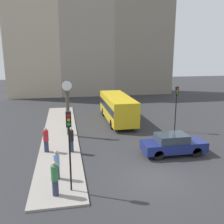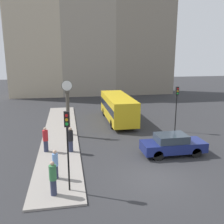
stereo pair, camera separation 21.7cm
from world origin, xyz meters
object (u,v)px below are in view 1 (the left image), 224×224
object	(u,v)px
pedestrian_green_hoodie	(55,179)
pedestrian_blue_stripe	(57,164)
pedestrian_black_jacket	(71,140)
traffic_light_near	(69,136)
bus_distant	(117,107)
sedan_car	(173,144)
street_clock	(68,108)
traffic_light_far	(176,100)
pedestrian_red_top	(46,140)

from	to	relation	value
pedestrian_green_hoodie	pedestrian_blue_stripe	size ratio (longest dim) A/B	1.06
pedestrian_black_jacket	pedestrian_blue_stripe	size ratio (longest dim) A/B	1.06
traffic_light_near	pedestrian_black_jacket	bearing A→B (deg)	88.01
bus_distant	pedestrian_black_jacket	size ratio (longest dim) A/B	4.63
sedan_car	street_clock	distance (m)	9.19
traffic_light_far	bus_distant	bearing A→B (deg)	135.08
sedan_car	pedestrian_blue_stripe	xyz separation A→B (m)	(-7.94, -2.26, 0.20)
traffic_light_near	pedestrian_blue_stripe	size ratio (longest dim) A/B	2.45
traffic_light_near	pedestrian_blue_stripe	bearing A→B (deg)	117.74
pedestrian_blue_stripe	pedestrian_green_hoodie	bearing A→B (deg)	-91.54
traffic_light_far	pedestrian_black_jacket	world-z (taller)	traffic_light_far
street_clock	pedestrian_black_jacket	bearing A→B (deg)	-88.52
pedestrian_green_hoodie	bus_distant	bearing A→B (deg)	65.88
pedestrian_green_hoodie	pedestrian_blue_stripe	xyz separation A→B (m)	(0.05, 1.71, -0.04)
sedan_car	traffic_light_far	bearing A→B (deg)	63.97
traffic_light_near	traffic_light_far	xyz separation A→B (m)	(9.66, 8.68, -0.14)
street_clock	pedestrian_blue_stripe	distance (m)	7.99
bus_distant	pedestrian_blue_stripe	size ratio (longest dim) A/B	4.93
bus_distant	pedestrian_black_jacket	bearing A→B (deg)	-122.69
street_clock	traffic_light_far	bearing A→B (deg)	-3.08
traffic_light_far	sedan_car	bearing A→B (deg)	-116.03
traffic_light_far	pedestrian_blue_stripe	distance (m)	12.85
sedan_car	traffic_light_far	world-z (taller)	traffic_light_far
street_clock	pedestrian_blue_stripe	xyz separation A→B (m)	(-0.81, -7.80, -1.51)
bus_distant	pedestrian_blue_stripe	world-z (taller)	bus_distant
traffic_light_far	pedestrian_blue_stripe	world-z (taller)	traffic_light_far
traffic_light_far	pedestrian_blue_stripe	bearing A→B (deg)	-144.97
pedestrian_red_top	pedestrian_green_hoodie	xyz separation A→B (m)	(0.79, -5.88, 0.00)
sedan_car	pedestrian_blue_stripe	distance (m)	8.26
traffic_light_near	pedestrian_black_jacket	xyz separation A→B (m)	(0.18, 5.23, -2.06)
bus_distant	traffic_light_near	bearing A→B (deg)	-111.77
pedestrian_red_top	sedan_car	bearing A→B (deg)	-12.30
sedan_car	pedestrian_green_hoodie	bearing A→B (deg)	-153.60
traffic_light_near	pedestrian_green_hoodie	world-z (taller)	traffic_light_near
traffic_light_far	street_clock	xyz separation A→B (m)	(-9.59, 0.52, -0.46)
street_clock	sedan_car	bearing A→B (deg)	-37.88
traffic_light_near	pedestrian_red_top	size ratio (longest dim) A/B	2.32
bus_distant	pedestrian_red_top	world-z (taller)	bus_distant
traffic_light_near	pedestrian_green_hoodie	xyz separation A→B (m)	(-0.78, -0.32, -2.06)
pedestrian_green_hoodie	pedestrian_blue_stripe	distance (m)	1.71
pedestrian_red_top	pedestrian_blue_stripe	world-z (taller)	pedestrian_red_top
traffic_light_near	street_clock	xyz separation A→B (m)	(0.08, 9.19, -0.59)
sedan_car	traffic_light_near	xyz separation A→B (m)	(-7.21, -3.65, 2.31)
pedestrian_green_hoodie	pedestrian_blue_stripe	bearing A→B (deg)	88.46
sedan_car	pedestrian_blue_stripe	bearing A→B (deg)	-164.13
pedestrian_black_jacket	pedestrian_red_top	bearing A→B (deg)	169.37
pedestrian_red_top	pedestrian_blue_stripe	bearing A→B (deg)	-78.64
bus_distant	traffic_light_near	world-z (taller)	traffic_light_near
pedestrian_green_hoodie	traffic_light_far	bearing A→B (deg)	40.74
sedan_car	bus_distant	world-z (taller)	bus_distant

